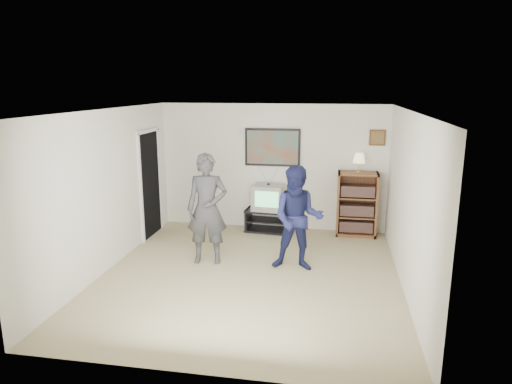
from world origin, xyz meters
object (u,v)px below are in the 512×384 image
(media_stand, at_px, (268,220))
(person_short, at_px, (298,219))
(bookshelf, at_px, (357,204))
(person_tall, at_px, (207,209))
(crt_television, at_px, (268,197))

(media_stand, height_order, person_short, person_short)
(media_stand, distance_m, person_short, 2.07)
(bookshelf, xyz_separation_m, person_short, (-0.98, -1.88, 0.21))
(bookshelf, bearing_deg, media_stand, -178.33)
(media_stand, xyz_separation_m, person_tall, (-0.74, -1.78, 0.68))
(bookshelf, relative_size, person_short, 0.75)
(crt_television, distance_m, person_tall, 1.94)
(media_stand, bearing_deg, person_short, -63.63)
(person_tall, bearing_deg, crt_television, 59.72)
(bookshelf, bearing_deg, person_short, -117.55)
(media_stand, xyz_separation_m, crt_television, (-0.00, 0.00, 0.47))
(crt_television, distance_m, person_short, 1.98)
(media_stand, bearing_deg, person_tall, -107.80)
(bookshelf, height_order, person_tall, person_tall)
(person_tall, relative_size, person_short, 1.09)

